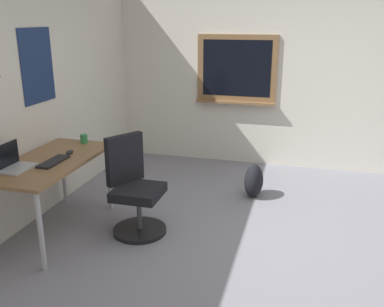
{
  "coord_description": "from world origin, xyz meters",
  "views": [
    {
      "loc": [
        -3.46,
        -0.24,
        2.01
      ],
      "look_at": [
        0.02,
        0.71,
        0.85
      ],
      "focal_mm": 39.67,
      "sensor_mm": 36.0,
      "label": 1
    }
  ],
  "objects_px": {
    "keyboard": "(53,162)",
    "computer_mouse": "(70,152)",
    "laptop": "(13,163)",
    "desk": "(51,167)",
    "office_chair": "(134,192)",
    "coffee_mug": "(84,139)",
    "backpack": "(254,181)"
  },
  "relations": [
    {
      "from": "desk",
      "to": "coffee_mug",
      "type": "height_order",
      "value": "coffee_mug"
    },
    {
      "from": "laptop",
      "to": "keyboard",
      "type": "xyz_separation_m",
      "value": [
        0.24,
        -0.24,
        -0.04
      ]
    },
    {
      "from": "laptop",
      "to": "backpack",
      "type": "distance_m",
      "value": 2.62
    },
    {
      "from": "coffee_mug",
      "to": "desk",
      "type": "bearing_deg",
      "value": 176.63
    },
    {
      "from": "computer_mouse",
      "to": "backpack",
      "type": "height_order",
      "value": "computer_mouse"
    },
    {
      "from": "keyboard",
      "to": "coffee_mug",
      "type": "relative_size",
      "value": 4.02
    },
    {
      "from": "office_chair",
      "to": "coffee_mug",
      "type": "height_order",
      "value": "office_chair"
    },
    {
      "from": "office_chair",
      "to": "computer_mouse",
      "type": "xyz_separation_m",
      "value": [
        -0.02,
        0.66,
        0.35
      ]
    },
    {
      "from": "keyboard",
      "to": "computer_mouse",
      "type": "height_order",
      "value": "computer_mouse"
    },
    {
      "from": "coffee_mug",
      "to": "office_chair",
      "type": "bearing_deg",
      "value": -116.6
    },
    {
      "from": "desk",
      "to": "coffee_mug",
      "type": "distance_m",
      "value": 0.6
    },
    {
      "from": "office_chair",
      "to": "keyboard",
      "type": "relative_size",
      "value": 2.57
    },
    {
      "from": "keyboard",
      "to": "computer_mouse",
      "type": "bearing_deg",
      "value": 0.0
    },
    {
      "from": "laptop",
      "to": "desk",
      "type": "bearing_deg",
      "value": -27.11
    },
    {
      "from": "desk",
      "to": "keyboard",
      "type": "height_order",
      "value": "keyboard"
    },
    {
      "from": "laptop",
      "to": "office_chair",
      "type": "bearing_deg",
      "value": -58.95
    },
    {
      "from": "office_chair",
      "to": "coffee_mug",
      "type": "relative_size",
      "value": 10.33
    },
    {
      "from": "coffee_mug",
      "to": "backpack",
      "type": "xyz_separation_m",
      "value": [
        0.79,
        -1.72,
        -0.6
      ]
    },
    {
      "from": "office_chair",
      "to": "keyboard",
      "type": "height_order",
      "value": "office_chair"
    },
    {
      "from": "coffee_mug",
      "to": "backpack",
      "type": "distance_m",
      "value": 1.98
    },
    {
      "from": "desk",
      "to": "coffee_mug",
      "type": "relative_size",
      "value": 14.9
    },
    {
      "from": "laptop",
      "to": "backpack",
      "type": "height_order",
      "value": "laptop"
    },
    {
      "from": "keyboard",
      "to": "computer_mouse",
      "type": "xyz_separation_m",
      "value": [
        0.28,
        0.0,
        0.01
      ]
    },
    {
      "from": "computer_mouse",
      "to": "desk",
      "type": "bearing_deg",
      "value": 158.22
    },
    {
      "from": "laptop",
      "to": "computer_mouse",
      "type": "relative_size",
      "value": 2.98
    },
    {
      "from": "office_chair",
      "to": "laptop",
      "type": "bearing_deg",
      "value": 121.05
    },
    {
      "from": "backpack",
      "to": "office_chair",
      "type": "bearing_deg",
      "value": 138.5
    },
    {
      "from": "keyboard",
      "to": "office_chair",
      "type": "bearing_deg",
      "value": -65.35
    },
    {
      "from": "desk",
      "to": "laptop",
      "type": "xyz_separation_m",
      "value": [
        -0.31,
        0.16,
        0.13
      ]
    },
    {
      "from": "keyboard",
      "to": "backpack",
      "type": "xyz_separation_m",
      "value": [
        1.44,
        -1.67,
        -0.56
      ]
    },
    {
      "from": "laptop",
      "to": "coffee_mug",
      "type": "height_order",
      "value": "laptop"
    },
    {
      "from": "laptop",
      "to": "computer_mouse",
      "type": "xyz_separation_m",
      "value": [
        0.52,
        -0.24,
        -0.04
      ]
    }
  ]
}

